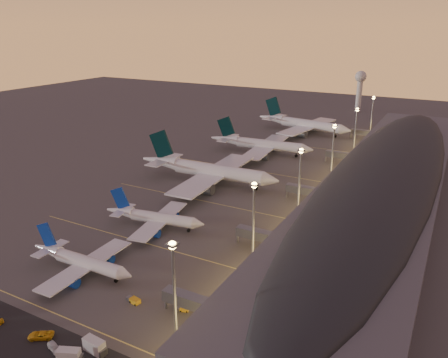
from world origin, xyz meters
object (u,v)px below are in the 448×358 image
(airliner_narrow_south, at_px, (81,261))
(service_van_e, at_px, (54,347))
(airliner_narrow_north, at_px, (154,218))
(airliner_wide_near, at_px, (207,170))
(radar_tower, at_px, (360,84))
(airliner_wide_far, at_px, (303,124))
(service_van_f, at_px, (41,335))
(baggage_tug_b, at_px, (183,309))
(catering_truck_b, at_px, (95,346))
(airliner_wide_mid, at_px, (260,144))
(baggage_tug_a, at_px, (134,300))
(catering_truck_a, at_px, (70,356))

(airliner_narrow_south, xyz_separation_m, service_van_e, (18.85, -26.59, -2.61))
(airliner_narrow_north, xyz_separation_m, airliner_wide_near, (-7.12, 48.51, 2.17))
(airliner_narrow_north, bearing_deg, radar_tower, 76.64)
(airliner_narrow_north, bearing_deg, airliner_wide_far, 80.30)
(radar_tower, distance_m, service_van_f, 313.57)
(baggage_tug_b, bearing_deg, airliner_wide_far, 82.98)
(baggage_tug_b, height_order, catering_truck_b, catering_truck_b)
(catering_truck_b, relative_size, service_van_e, 1.30)
(airliner_wide_mid, distance_m, catering_truck_b, 163.56)
(airliner_wide_mid, distance_m, radar_tower, 152.23)
(airliner_wide_near, xyz_separation_m, airliner_wide_mid, (1.77, 55.14, -0.76))
(catering_truck_b, bearing_deg, baggage_tug_b, 72.14)
(airliner_narrow_north, distance_m, baggage_tug_b, 50.14)
(airliner_narrow_south, xyz_separation_m, radar_tower, (15.58, 287.49, 18.51))
(airliner_wide_near, height_order, radar_tower, radar_tower)
(airliner_narrow_north, relative_size, airliner_wide_mid, 0.63)
(airliner_wide_near, distance_m, service_van_f, 109.70)
(baggage_tug_a, bearing_deg, baggage_tug_b, 23.62)
(airliner_wide_mid, xyz_separation_m, airliner_wide_far, (4.60, 58.47, 0.61))
(airliner_wide_mid, relative_size, baggage_tug_a, 13.61)
(catering_truck_b, relative_size, service_van_f, 1.01)
(airliner_wide_mid, bearing_deg, catering_truck_b, -83.08)
(radar_tower, distance_m, catering_truck_a, 315.61)
(airliner_wide_mid, relative_size, catering_truck_a, 10.54)
(airliner_narrow_south, distance_m, radar_tower, 288.51)
(airliner_narrow_south, height_order, service_van_f, airliner_narrow_south)
(airliner_narrow_south, xyz_separation_m, airliner_narrow_north, (0.51, 33.95, 0.12))
(baggage_tug_a, relative_size, catering_truck_b, 0.76)
(radar_tower, bearing_deg, service_van_e, -89.40)
(baggage_tug_b, xyz_separation_m, catering_truck_a, (-11.29, -25.87, 0.95))
(airliner_narrow_north, height_order, service_van_e, airliner_narrow_north)
(catering_truck_a, xyz_separation_m, catering_truck_b, (2.68, 4.58, 0.09))
(service_van_e, relative_size, service_van_f, 0.77)
(catering_truck_b, height_order, service_van_e, catering_truck_b)
(airliner_wide_mid, bearing_deg, service_van_e, -86.20)
(baggage_tug_a, relative_size, catering_truck_a, 0.77)
(service_van_e, bearing_deg, airliner_wide_mid, 25.77)
(radar_tower, height_order, catering_truck_b, radar_tower)
(radar_tower, bearing_deg, service_van_f, -90.46)
(catering_truck_a, bearing_deg, catering_truck_b, 36.17)
(airliner_narrow_north, relative_size, service_van_e, 8.53)
(baggage_tug_b, bearing_deg, airliner_narrow_north, 117.61)
(airliner_wide_mid, bearing_deg, service_van_f, -88.13)
(airliner_wide_far, bearing_deg, radar_tower, 89.97)
(airliner_wide_mid, bearing_deg, airliner_wide_far, 81.09)
(baggage_tug_a, height_order, baggage_tug_b, baggage_tug_a)
(catering_truck_a, relative_size, service_van_e, 1.28)
(catering_truck_b, bearing_deg, airliner_wide_near, 112.02)
(radar_tower, bearing_deg, baggage_tug_a, -88.58)
(baggage_tug_a, xyz_separation_m, service_van_f, (-9.72, -20.85, 0.23))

